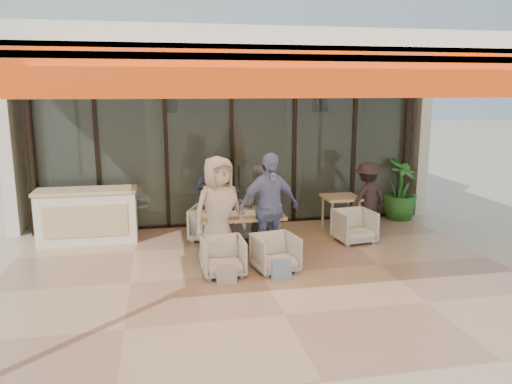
# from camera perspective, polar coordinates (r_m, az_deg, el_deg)

# --- Properties ---
(ground) EXTENTS (70.00, 70.00, 0.00)m
(ground) POSITION_cam_1_polar(r_m,az_deg,el_deg) (7.96, 0.56, -9.46)
(ground) COLOR #C6B293
(ground) RESTS_ON ground
(terrace_floor) EXTENTS (8.00, 6.00, 0.01)m
(terrace_floor) POSITION_cam_1_polar(r_m,az_deg,el_deg) (7.96, 0.56, -9.43)
(terrace_floor) COLOR tan
(terrace_floor) RESTS_ON ground
(terrace_structure) EXTENTS (8.00, 6.00, 3.40)m
(terrace_structure) POSITION_cam_1_polar(r_m,az_deg,el_deg) (7.18, 1.06, 14.69)
(terrace_structure) COLOR silver
(terrace_structure) RESTS_ON ground
(glass_storefront) EXTENTS (8.08, 0.10, 3.20)m
(glass_storefront) POSITION_cam_1_polar(r_m,az_deg,el_deg) (10.46, -2.79, 4.69)
(glass_storefront) COLOR #9EADA3
(glass_storefront) RESTS_ON ground
(interior_block) EXTENTS (9.05, 3.62, 3.52)m
(interior_block) POSITION_cam_1_polar(r_m,az_deg,el_deg) (12.69, -4.34, 8.76)
(interior_block) COLOR silver
(interior_block) RESTS_ON ground
(host_counter) EXTENTS (1.85, 0.65, 1.04)m
(host_counter) POSITION_cam_1_polar(r_m,az_deg,el_deg) (9.94, -18.68, -2.57)
(host_counter) COLOR silver
(host_counter) RESTS_ON ground
(dining_table) EXTENTS (1.50, 0.90, 0.93)m
(dining_table) POSITION_cam_1_polar(r_m,az_deg,el_deg) (8.73, -1.95, -2.82)
(dining_table) COLOR tan
(dining_table) RESTS_ON ground
(chair_far_left) EXTENTS (0.90, 0.87, 0.74)m
(chair_far_left) POSITION_cam_1_polar(r_m,az_deg,el_deg) (9.66, -5.26, -3.39)
(chair_far_left) COLOR silver
(chair_far_left) RESTS_ON ground
(chair_far_right) EXTENTS (0.79, 0.76, 0.69)m
(chair_far_right) POSITION_cam_1_polar(r_m,az_deg,el_deg) (9.79, -0.36, -3.28)
(chair_far_right) COLOR silver
(chair_far_right) RESTS_ON ground
(chair_near_left) EXTENTS (0.67, 0.63, 0.67)m
(chair_near_left) POSITION_cam_1_polar(r_m,az_deg,el_deg) (7.87, -3.78, -7.17)
(chair_near_left) COLOR silver
(chair_near_left) RESTS_ON ground
(chair_near_right) EXTENTS (0.75, 0.72, 0.67)m
(chair_near_right) POSITION_cam_1_polar(r_m,az_deg,el_deg) (8.01, 2.23, -6.80)
(chair_near_right) COLOR silver
(chair_near_right) RESTS_ON ground
(diner_navy) EXTENTS (0.66, 0.45, 1.73)m
(diner_navy) POSITION_cam_1_polar(r_m,az_deg,el_deg) (9.06, -4.99, -1.15)
(diner_navy) COLOR #1A2039
(diner_navy) RESTS_ON ground
(diner_grey) EXTENTS (0.81, 0.67, 1.54)m
(diner_grey) POSITION_cam_1_polar(r_m,az_deg,el_deg) (9.21, 0.23, -1.53)
(diner_grey) COLOR slate
(diner_grey) RESTS_ON ground
(diner_cream) EXTENTS (1.04, 0.85, 1.82)m
(diner_cream) POSITION_cam_1_polar(r_m,az_deg,el_deg) (8.18, -4.30, -2.22)
(diner_cream) COLOR beige
(diner_cream) RESTS_ON ground
(diner_periwinkle) EXTENTS (1.17, 0.70, 1.86)m
(diner_periwinkle) POSITION_cam_1_polar(r_m,az_deg,el_deg) (8.31, 1.46, -1.84)
(diner_periwinkle) COLOR #6B78B3
(diner_periwinkle) RESTS_ON ground
(tote_bag_cream) EXTENTS (0.30, 0.10, 0.34)m
(tote_bag_cream) POSITION_cam_1_polar(r_m,az_deg,el_deg) (7.55, -3.36, -9.32)
(tote_bag_cream) COLOR silver
(tote_bag_cream) RESTS_ON ground
(tote_bag_blue) EXTENTS (0.30, 0.10, 0.34)m
(tote_bag_blue) POSITION_cam_1_polar(r_m,az_deg,el_deg) (7.70, 2.91, -8.88)
(tote_bag_blue) COLOR #99BFD8
(tote_bag_blue) RESTS_ON ground
(side_table) EXTENTS (0.70, 0.70, 0.74)m
(side_table) POSITION_cam_1_polar(r_m,az_deg,el_deg) (10.26, 9.67, -1.06)
(side_table) COLOR tan
(side_table) RESTS_ON ground
(side_chair) EXTENTS (0.75, 0.71, 0.70)m
(side_chair) POSITION_cam_1_polar(r_m,az_deg,el_deg) (9.66, 11.18, -3.68)
(side_chair) COLOR silver
(side_chair) RESTS_ON ground
(standing_woman) EXTENTS (1.07, 0.83, 1.45)m
(standing_woman) POSITION_cam_1_polar(r_m,az_deg,el_deg) (10.24, 12.56, -0.69)
(standing_woman) COLOR black
(standing_woman) RESTS_ON ground
(potted_palm) EXTENTS (1.09, 1.09, 1.37)m
(potted_palm) POSITION_cam_1_polar(r_m,az_deg,el_deg) (11.50, 16.19, 0.26)
(potted_palm) COLOR #1E5919
(potted_palm) RESTS_ON ground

